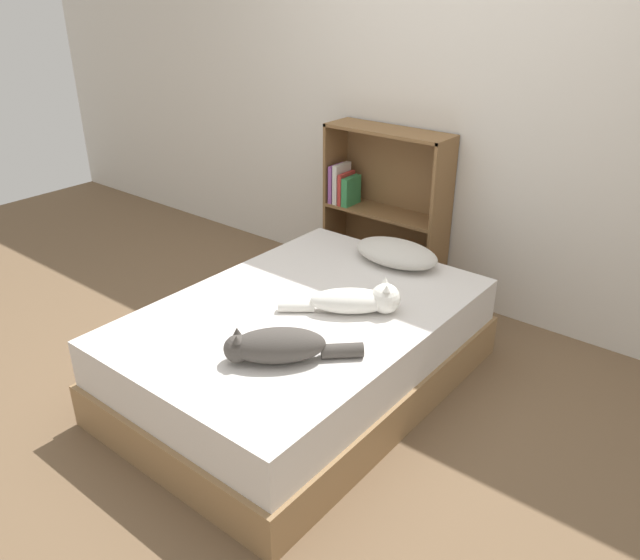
{
  "coord_description": "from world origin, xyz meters",
  "views": [
    {
      "loc": [
        1.74,
        -2.02,
        1.91
      ],
      "look_at": [
        0.0,
        0.14,
        0.55
      ],
      "focal_mm": 35.0,
      "sensor_mm": 36.0,
      "label": 1
    }
  ],
  "objects_px": {
    "bed": "(303,348)",
    "cat_light": "(358,300)",
    "cat_dark": "(276,346)",
    "bookshelf": "(385,208)",
    "pillow": "(396,253)"
  },
  "relations": [
    {
      "from": "bed",
      "to": "cat_dark",
      "type": "distance_m",
      "value": 0.55
    },
    {
      "from": "pillow",
      "to": "cat_dark",
      "type": "distance_m",
      "value": 1.16
    },
    {
      "from": "cat_light",
      "to": "pillow",
      "type": "bearing_deg",
      "value": 67.76
    },
    {
      "from": "pillow",
      "to": "bed",
      "type": "bearing_deg",
      "value": -95.11
    },
    {
      "from": "pillow",
      "to": "cat_light",
      "type": "bearing_deg",
      "value": -74.36
    },
    {
      "from": "cat_light",
      "to": "cat_dark",
      "type": "bearing_deg",
      "value": -129.97
    },
    {
      "from": "bookshelf",
      "to": "bed",
      "type": "bearing_deg",
      "value": -74.22
    },
    {
      "from": "bed",
      "to": "bookshelf",
      "type": "xyz_separation_m",
      "value": [
        -0.35,
        1.25,
        0.32
      ]
    },
    {
      "from": "bed",
      "to": "pillow",
      "type": "xyz_separation_m",
      "value": [
        0.07,
        0.74,
        0.29
      ]
    },
    {
      "from": "bed",
      "to": "pillow",
      "type": "distance_m",
      "value": 0.79
    },
    {
      "from": "bed",
      "to": "cat_light",
      "type": "xyz_separation_m",
      "value": [
        0.23,
        0.14,
        0.29
      ]
    },
    {
      "from": "cat_light",
      "to": "bookshelf",
      "type": "distance_m",
      "value": 1.25
    },
    {
      "from": "bookshelf",
      "to": "pillow",
      "type": "bearing_deg",
      "value": -50.72
    },
    {
      "from": "cat_dark",
      "to": "bookshelf",
      "type": "relative_size",
      "value": 0.45
    },
    {
      "from": "cat_dark",
      "to": "pillow",
      "type": "bearing_deg",
      "value": -126.54
    }
  ]
}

